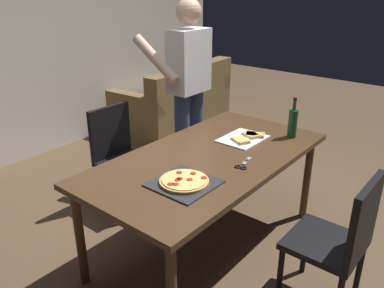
# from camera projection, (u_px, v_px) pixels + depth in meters

# --- Properties ---
(ground_plane) EXTENTS (12.00, 12.00, 0.00)m
(ground_plane) POSITION_uv_depth(u_px,v_px,m) (207.00, 244.00, 3.02)
(ground_plane) COLOR brown
(back_wall) EXTENTS (6.40, 0.10, 2.80)m
(back_wall) POSITION_uv_depth(u_px,v_px,m) (7.00, 31.00, 4.00)
(back_wall) COLOR silver
(back_wall) RESTS_ON ground_plane
(dining_table) EXTENTS (1.84, 0.96, 0.75)m
(dining_table) POSITION_uv_depth(u_px,v_px,m) (208.00, 165.00, 2.76)
(dining_table) COLOR #4C331E
(dining_table) RESTS_ON ground_plane
(chair_near_camera) EXTENTS (0.42, 0.42, 0.90)m
(chair_near_camera) POSITION_uv_depth(u_px,v_px,m) (341.00, 237.00, 2.26)
(chair_near_camera) COLOR black
(chair_near_camera) RESTS_ON ground_plane
(chair_far_side) EXTENTS (0.42, 0.42, 0.90)m
(chair_far_side) POSITION_uv_depth(u_px,v_px,m) (119.00, 152.00, 3.39)
(chair_far_side) COLOR black
(chair_far_side) RESTS_ON ground_plane
(couch) EXTENTS (1.76, 0.99, 0.85)m
(couch) POSITION_uv_depth(u_px,v_px,m) (177.00, 103.00, 5.42)
(couch) COLOR brown
(couch) RESTS_ON ground_plane
(person_serving_pizza) EXTENTS (0.55, 0.54, 1.75)m
(person_serving_pizza) POSITION_uv_depth(u_px,v_px,m) (188.00, 86.00, 3.54)
(person_serving_pizza) COLOR #38476B
(person_serving_pizza) RESTS_ON ground_plane
(pepperoni_pizza_on_tray) EXTENTS (0.36, 0.36, 0.04)m
(pepperoni_pizza_on_tray) POSITION_uv_depth(u_px,v_px,m) (184.00, 182.00, 2.35)
(pepperoni_pizza_on_tray) COLOR #2D2D33
(pepperoni_pizza_on_tray) RESTS_ON dining_table
(pizza_slices_on_towel) EXTENTS (0.36, 0.28, 0.03)m
(pizza_slices_on_towel) POSITION_uv_depth(u_px,v_px,m) (246.00, 138.00, 3.01)
(pizza_slices_on_towel) COLOR white
(pizza_slices_on_towel) RESTS_ON dining_table
(wine_bottle) EXTENTS (0.07, 0.07, 0.32)m
(wine_bottle) POSITION_uv_depth(u_px,v_px,m) (293.00, 122.00, 3.02)
(wine_bottle) COLOR #194723
(wine_bottle) RESTS_ON dining_table
(kitchen_scissors) EXTENTS (0.20, 0.09, 0.01)m
(kitchen_scissors) POSITION_uv_depth(u_px,v_px,m) (243.00, 165.00, 2.58)
(kitchen_scissors) COLOR silver
(kitchen_scissors) RESTS_ON dining_table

